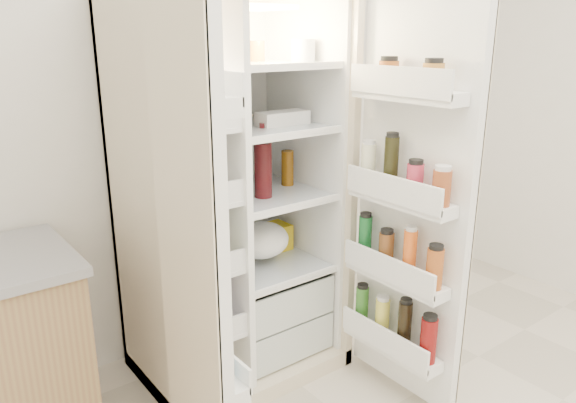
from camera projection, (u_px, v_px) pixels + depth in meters
wall_back at (212, 87)px, 2.77m from camera, size 4.00×0.02×2.70m
refrigerator at (231, 222)px, 2.61m from camera, size 0.92×0.70×1.80m
freezer_door at (193, 259)px, 1.81m from camera, size 0.15×0.40×1.72m
fridge_door at (410, 214)px, 2.32m from camera, size 0.17×0.58×1.72m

